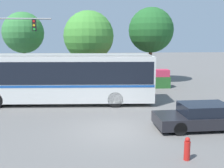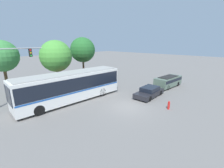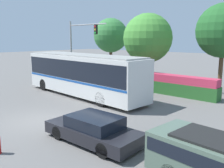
% 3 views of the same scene
% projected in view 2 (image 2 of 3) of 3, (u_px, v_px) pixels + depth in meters
% --- Properties ---
extents(ground_plane, '(140.00, 140.00, 0.00)m').
position_uv_depth(ground_plane, '(127.00, 107.00, 15.91)').
color(ground_plane, slate).
extents(city_bus, '(12.14, 3.36, 3.30)m').
position_uv_depth(city_bus, '(72.00, 85.00, 17.05)').
color(city_bus, silver).
rests_on(city_bus, ground).
extents(sedan_foreground, '(4.56, 1.95, 1.22)m').
position_uv_depth(sedan_foreground, '(149.00, 92.00, 18.76)').
color(sedan_foreground, black).
rests_on(sedan_foreground, ground).
extents(suv_left_lane, '(5.10, 2.34, 1.57)m').
position_uv_depth(suv_left_lane, '(168.00, 81.00, 22.76)').
color(suv_left_lane, '#516656').
rests_on(suv_left_lane, ground).
extents(traffic_light_pole, '(5.18, 0.24, 6.27)m').
position_uv_depth(traffic_light_pole, '(6.00, 66.00, 15.52)').
color(traffic_light_pole, gray).
rests_on(traffic_light_pole, ground).
extents(flowering_hedge, '(8.07, 1.07, 1.61)m').
position_uv_depth(flowering_hedge, '(80.00, 79.00, 24.14)').
color(flowering_hedge, '#286028').
rests_on(flowering_hedge, ground).
extents(street_tree_left, '(3.81, 3.81, 6.76)m').
position_uv_depth(street_tree_left, '(2.00, 56.00, 18.53)').
color(street_tree_left, brown).
rests_on(street_tree_left, ground).
extents(street_tree_centre, '(4.48, 4.48, 6.78)m').
position_uv_depth(street_tree_centre, '(56.00, 56.00, 21.80)').
color(street_tree_centre, brown).
rests_on(street_tree_centre, ground).
extents(street_tree_right, '(4.37, 4.37, 7.31)m').
position_uv_depth(street_tree_right, '(83.00, 50.00, 27.09)').
color(street_tree_right, brown).
rests_on(street_tree_right, ground).
extents(fire_hydrant, '(0.22, 0.22, 0.86)m').
position_uv_depth(fire_hydrant, '(169.00, 105.00, 15.23)').
color(fire_hydrant, red).
rests_on(fire_hydrant, ground).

